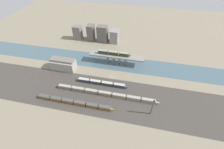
% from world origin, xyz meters
% --- Properties ---
extents(ground_plane, '(400.00, 400.00, 0.00)m').
position_xyz_m(ground_plane, '(0.00, 0.00, 0.00)').
color(ground_plane, gray).
extents(railbed_yard, '(280.00, 42.00, 0.01)m').
position_xyz_m(railbed_yard, '(0.00, -24.00, 0.00)').
color(railbed_yard, '#423D38').
rests_on(railbed_yard, ground).
extents(river_water, '(320.00, 24.70, 0.01)m').
position_xyz_m(river_water, '(0.00, 21.46, 0.00)').
color(river_water, '#47606B').
rests_on(river_water, ground).
extents(bridge, '(55.61, 8.69, 9.77)m').
position_xyz_m(bridge, '(0.00, 21.46, 7.97)').
color(bridge, gray).
rests_on(bridge, ground).
extents(train_on_bridge, '(33.88, 2.64, 3.94)m').
position_xyz_m(train_on_bridge, '(-2.64, 21.46, 11.70)').
color(train_on_bridge, '#23381E').
rests_on(train_on_bridge, bridge).
extents(train_yard_near, '(63.20, 3.13, 3.51)m').
position_xyz_m(train_yard_near, '(-22.16, -36.77, 1.72)').
color(train_yard_near, brown).
rests_on(train_yard_near, ground).
extents(train_yard_mid, '(86.79, 2.78, 3.71)m').
position_xyz_m(train_yard_mid, '(-0.12, -23.22, 1.82)').
color(train_yard_mid, gray).
rests_on(train_yard_mid, ground).
extents(train_yard_far, '(46.50, 2.91, 3.48)m').
position_xyz_m(train_yard_far, '(-6.24, -11.69, 1.70)').
color(train_yard_far, '#2D384C').
rests_on(train_yard_far, ground).
extents(warehouse_building, '(23.61, 10.68, 11.85)m').
position_xyz_m(warehouse_building, '(-49.81, 1.68, 5.64)').
color(warehouse_building, '#9E998E').
rests_on(warehouse_building, ground).
extents(signal_tower, '(1.00, 0.88, 16.19)m').
position_xyz_m(signal_tower, '(36.40, -33.53, 8.04)').
color(signal_tower, '#4C4C51').
rests_on(signal_tower, ground).
extents(city_block_far_left, '(9.72, 8.89, 17.27)m').
position_xyz_m(city_block_far_left, '(-57.54, 60.85, 8.64)').
color(city_block_far_left, slate).
rests_on(city_block_far_left, ground).
extents(city_block_left, '(8.07, 10.17, 19.26)m').
position_xyz_m(city_block_left, '(-40.41, 62.45, 9.63)').
color(city_block_left, '#605B56').
rests_on(city_block_left, ground).
extents(city_block_center, '(12.49, 9.21, 20.09)m').
position_xyz_m(city_block_center, '(-25.28, 61.31, 10.05)').
color(city_block_center, '#605B56').
rests_on(city_block_center, ground).
extents(city_block_right, '(9.58, 11.28, 15.85)m').
position_xyz_m(city_block_right, '(-10.56, 62.39, 7.93)').
color(city_block_right, gray).
rests_on(city_block_right, ground).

